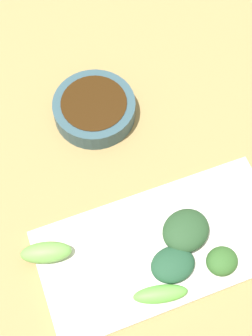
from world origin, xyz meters
TOP-DOWN VIEW (x-y plane):
  - tabletop at (0.00, 0.00)m, footprint 2.10×2.10m
  - sauce_bowl at (-0.18, -0.03)m, footprint 0.13×0.13m
  - serving_plate at (0.07, -0.01)m, footprint 0.17×0.35m
  - broccoli_leafy_0 at (0.10, -0.01)m, footprint 0.05×0.06m
  - broccoli_leafy_1 at (0.12, 0.05)m, footprint 0.04×0.05m
  - broccoli_stalk_2 at (0.03, -0.17)m, footprint 0.05×0.08m
  - broccoli_leafy_3 at (0.06, 0.02)m, footprint 0.08×0.09m
  - broccoli_stalk_4 at (0.13, -0.04)m, footprint 0.04×0.08m

SIDE VIEW (x-z plane):
  - tabletop at x=0.00m, z-range 0.00..0.02m
  - serving_plate at x=0.07m, z-range 0.02..0.03m
  - sauce_bowl at x=-0.18m, z-range 0.02..0.06m
  - broccoli_stalk_4 at x=0.13m, z-range 0.03..0.05m
  - broccoli_leafy_0 at x=0.10m, z-range 0.03..0.06m
  - broccoli_leafy_1 at x=0.12m, z-range 0.03..0.06m
  - broccoli_stalk_2 at x=0.03m, z-range 0.03..0.06m
  - broccoli_leafy_3 at x=0.06m, z-range 0.03..0.06m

